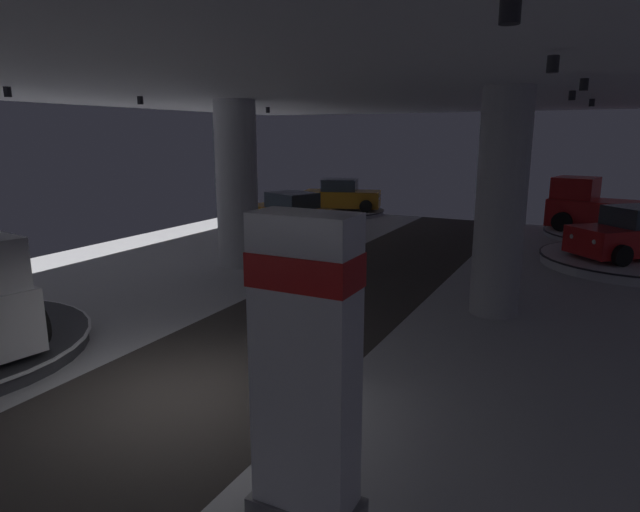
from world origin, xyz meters
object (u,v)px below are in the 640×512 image
object	(u,v)px
column_left	(237,185)
display_platform_deep_right	(613,234)
pickup_truck_deep_right	(607,210)
visitor_walking_far	(286,298)
display_platform_far_right	(631,261)
display_platform_deep_left	(342,211)
display_car_far_right	(635,234)
display_car_far_left	(291,214)
display_car_deep_left	(342,196)
visitor_walking_near	(309,331)
brand_sign_pylon	(306,374)
column_right	(501,204)
display_platform_far_left	(290,234)

from	to	relation	value
column_left	display_platform_deep_right	size ratio (longest dim) A/B	0.97
display_platform_deep_right	pickup_truck_deep_right	xyz separation A→B (m)	(-0.32, 0.06, 1.04)
column_left	visitor_walking_far	size ratio (longest dim) A/B	3.46
display_platform_far_right	visitor_walking_far	bearing A→B (deg)	-123.01
display_platform_deep_left	display_car_far_right	size ratio (longest dim) A/B	1.10
display_car_far_left	pickup_truck_deep_right	world-z (taller)	pickup_truck_deep_right
column_left	display_car_deep_left	xyz separation A→B (m)	(-1.98, 12.72, -1.74)
pickup_truck_deep_right	display_platform_deep_right	bearing A→B (deg)	-11.30
display_car_deep_left	display_car_far_right	world-z (taller)	display_car_far_right
display_platform_deep_right	visitor_walking_near	size ratio (longest dim) A/B	3.57
brand_sign_pylon	visitor_walking_near	distance (m)	4.00
visitor_walking_near	visitor_walking_far	size ratio (longest dim) A/B	1.00
column_right	display_car_far_left	xyz separation A→B (m)	(-9.61, 6.46, -1.72)
pickup_truck_deep_right	visitor_walking_near	xyz separation A→B (m)	(-4.95, -18.34, -0.26)
display_platform_far_left	display_car_far_left	size ratio (longest dim) A/B	1.25
column_left	display_platform_far_right	size ratio (longest dim) A/B	0.94
display_platform_deep_left	display_car_far_right	xyz separation A→B (m)	(13.97, -6.87, 0.97)
display_platform_deep_right	visitor_walking_far	bearing A→B (deg)	-111.83
column_left	display_platform_far_right	world-z (taller)	column_left
display_platform_far_left	pickup_truck_deep_right	bearing A→B (deg)	27.89
display_car_deep_left	display_platform_far_left	bearing A→B (deg)	-82.32
column_right	brand_sign_pylon	xyz separation A→B (m)	(-0.59, -8.84, -0.86)
display_car_far_left	display_platform_deep_right	size ratio (longest dim) A/B	0.80
column_left	brand_sign_pylon	world-z (taller)	column_left
display_car_deep_left	visitor_walking_near	bearing A→B (deg)	-66.90
column_left	brand_sign_pylon	size ratio (longest dim) A/B	1.51
column_left	display_car_far_left	xyz separation A→B (m)	(-0.93, 5.16, -1.72)
brand_sign_pylon	display_car_deep_left	bearing A→B (deg)	113.78
brand_sign_pylon	display_car_far_left	world-z (taller)	brand_sign_pylon
brand_sign_pylon	display_platform_deep_left	distance (m)	25.03
visitor_walking_near	visitor_walking_far	xyz separation A→B (m)	(-1.42, 1.60, 0.00)
brand_sign_pylon	display_car_far_right	distance (m)	16.49
display_car_far_left	visitor_walking_far	distance (m)	11.80
pickup_truck_deep_right	visitor_walking_far	world-z (taller)	pickup_truck_deep_right
column_right	display_platform_far_right	size ratio (longest dim) A/B	0.94
display_car_deep_left	pickup_truck_deep_right	distance (m)	13.28
display_car_far_left	display_car_deep_left	bearing A→B (deg)	97.88
display_platform_far_left	display_car_deep_left	world-z (taller)	display_car_deep_left
column_left	display_car_far_left	distance (m)	5.52
pickup_truck_deep_right	brand_sign_pylon	bearing A→B (deg)	-98.25
brand_sign_pylon	display_platform_far_right	xyz separation A→B (m)	(3.90, 15.98, -1.70)
column_right	display_car_far_left	distance (m)	11.70
display_car_deep_left	display_car_far_left	bearing A→B (deg)	-82.12
display_car_far_left	pickup_truck_deep_right	distance (m)	13.80
display_platform_deep_left	column_left	bearing A→B (deg)	-81.29
column_right	brand_sign_pylon	world-z (taller)	column_right
column_left	brand_sign_pylon	bearing A→B (deg)	-51.40
brand_sign_pylon	display_car_far_right	size ratio (longest dim) A/B	0.85
display_platform_far_right	visitor_walking_far	xyz separation A→B (m)	(-7.11, -10.95, 0.72)
column_left	visitor_walking_near	bearing A→B (deg)	-46.75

